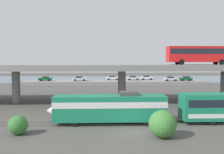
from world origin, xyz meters
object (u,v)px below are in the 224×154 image
Objects in this scene: parked_car_2 at (186,78)px; parked_car_3 at (113,78)px; parked_car_0 at (80,78)px; parked_car_4 at (133,78)px; parked_car_6 at (45,79)px; parked_car_1 at (147,78)px; train_locomotive at (104,107)px; transit_bus_on_overpass at (199,54)px; parked_car_5 at (171,79)px.

parked_car_3 is (-24.37, 4.47, 0.00)m from parked_car_2.
parked_car_0 is 1.05× the size of parked_car_4.
parked_car_6 is (-11.36, 0.06, -0.00)m from parked_car_0.
parked_car_1 is at bearing -174.27° from parked_car_6.
parked_car_0 is 1.01× the size of parked_car_3.
parked_car_4 is (7.01, -1.21, 0.00)m from parked_car_3.
train_locomotive is at bearing -80.82° from parked_car_0.
transit_bus_on_overpass reaches higher than parked_car_2.
parked_car_1 is 34.72m from parked_car_6.
parked_car_6 is at bearing -174.27° from parked_car_1.
parked_car_6 is (-37.24, 36.30, -7.38)m from transit_bus_on_overpass.
transit_bus_on_overpass is 2.82× the size of parked_car_6.
train_locomotive reaches higher than parked_car_5.
train_locomotive is at bearing -93.29° from parked_car_3.
parked_car_0 and parked_car_1 have the same top height.
transit_bus_on_overpass is at bearing -97.28° from parked_car_5.
parked_car_2 is 24.77m from parked_car_3.
parked_car_4 is 29.62m from parked_car_6.
parked_car_1 is 0.93× the size of parked_car_3.
transit_bus_on_overpass is 40.54m from parked_car_1.
parked_car_0 is at bearing -172.86° from parked_car_4.
train_locomotive is at bearing -100.90° from parked_car_4.
parked_car_1 is at bearing -20.07° from parked_car_2.
parked_car_3 is (-12.02, -0.04, 0.00)m from parked_car_1.
parked_car_4 is (10.08, 52.36, -0.14)m from train_locomotive.
transit_bus_on_overpass reaches higher than parked_car_5.
parked_car_2 is at bearing 178.72° from parked_car_6.
parked_car_4 is at bearing 7.14° from parked_car_0.
parked_car_5 and parked_car_6 have the same top height.
parked_car_6 is at bearing -68.80° from train_locomotive.
transit_bus_on_overpass is at bearing -142.11° from train_locomotive.
parked_car_0 is at bearing -80.82° from train_locomotive.
train_locomotive reaches higher than parked_car_2.
parked_car_1 and parked_car_5 have the same top height.
parked_car_3 is 1.09× the size of parked_car_6.
parked_car_1 and parked_car_4 have the same top height.
parked_car_3 is (3.08, 53.57, -0.14)m from train_locomotive.
parked_car_0 is 11.70m from parked_car_3.
parked_car_2 is 0.91× the size of parked_car_5.
parked_car_3 is (-14.71, 39.72, -7.38)m from transit_bus_on_overpass.
parked_car_0 is (-8.10, 50.08, -0.14)m from train_locomotive.
parked_car_2 is at bearing -20.07° from parked_car_1.
parked_car_4 is at bearing -100.90° from train_locomotive.
parked_car_5 is (30.35, -1.32, -0.00)m from parked_car_0.
parked_car_6 is (-34.55, -3.46, -0.00)m from parked_car_1.
parked_car_3 is at bearing -93.29° from train_locomotive.
parked_car_0 is 1.14× the size of parked_car_2.
train_locomotive is 3.30× the size of parked_car_0.
parked_car_3 is 1.05× the size of parked_car_4.
parked_car_0 is 23.46m from parked_car_1.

